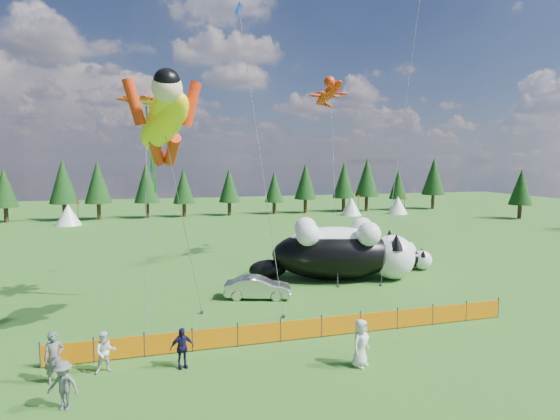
# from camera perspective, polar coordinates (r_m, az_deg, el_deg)

# --- Properties ---
(ground) EXTENTS (160.00, 160.00, 0.00)m
(ground) POSITION_cam_1_polar(r_m,az_deg,el_deg) (23.96, 0.52, -13.85)
(ground) COLOR #0E3A0A
(ground) RESTS_ON ground
(safety_fence) EXTENTS (22.06, 0.06, 1.10)m
(safety_fence) POSITION_cam_1_polar(r_m,az_deg,el_deg) (21.10, 2.80, -15.27)
(safety_fence) COLOR #262626
(safety_fence) RESTS_ON ground
(tree_line) EXTENTS (90.00, 4.00, 8.00)m
(tree_line) POSITION_cam_1_polar(r_m,az_deg,el_deg) (67.06, -9.93, 2.60)
(tree_line) COLOR black
(tree_line) RESTS_ON ground
(festival_tents) EXTENTS (50.00, 3.20, 2.80)m
(festival_tents) POSITION_cam_1_polar(r_m,az_deg,el_deg) (64.34, 0.33, 0.22)
(festival_tents) COLOR white
(festival_tents) RESTS_ON ground
(cat_large) EXTENTS (11.56, 6.24, 4.24)m
(cat_large) POSITION_cam_1_polar(r_m,az_deg,el_deg) (31.18, 8.03, -5.29)
(cat_large) COLOR black
(cat_large) RESTS_ON ground
(cat_small) EXTENTS (5.20, 3.54, 2.00)m
(cat_small) POSITION_cam_1_polar(r_m,az_deg,el_deg) (35.25, 15.33, -5.87)
(cat_small) COLOR black
(cat_small) RESTS_ON ground
(car) EXTENTS (4.24, 2.50, 1.32)m
(car) POSITION_cam_1_polar(r_m,az_deg,el_deg) (26.94, -2.91, -10.07)
(car) COLOR silver
(car) RESTS_ON ground
(spectator_a) EXTENTS (0.81, 0.63, 1.96)m
(spectator_a) POSITION_cam_1_polar(r_m,az_deg,el_deg) (19.18, -27.40, -16.75)
(spectator_a) COLOR #56575B
(spectator_a) RESTS_ON ground
(spectator_b) EXTENTS (0.88, 0.61, 1.66)m
(spectator_b) POSITION_cam_1_polar(r_m,az_deg,el_deg) (19.26, -21.86, -16.85)
(spectator_b) COLOR silver
(spectator_b) RESTS_ON ground
(spectator_c) EXTENTS (1.07, 0.74, 1.67)m
(spectator_c) POSITION_cam_1_polar(r_m,az_deg,el_deg) (18.78, -12.71, -17.16)
(spectator_c) COLOR #131233
(spectator_c) RESTS_ON ground
(spectator_d) EXTENTS (1.23, 0.94, 1.70)m
(spectator_d) POSITION_cam_1_polar(r_m,az_deg,el_deg) (17.26, -26.47, -19.82)
(spectator_d) COLOR #56575B
(spectator_d) RESTS_ON ground
(spectator_e) EXTENTS (1.14, 1.05, 1.96)m
(spectator_e) POSITION_cam_1_polar(r_m,az_deg,el_deg) (18.71, 10.49, -16.71)
(spectator_e) COLOR silver
(spectator_e) RESTS_ON ground
(superhero_kite) EXTENTS (6.15, 6.37, 12.53)m
(superhero_kite) POSITION_cam_1_polar(r_m,az_deg,el_deg) (20.49, -14.97, 11.02)
(superhero_kite) COLOR yellow
(superhero_kite) RESTS_ON ground
(gecko_kite) EXTENTS (4.01, 10.55, 15.74)m
(gecko_kite) POSITION_cam_1_polar(r_m,az_deg,el_deg) (36.51, 6.40, 14.91)
(gecko_kite) COLOR red
(gecko_kite) RESTS_ON ground
(flower_kite) EXTENTS (3.30, 6.43, 12.35)m
(flower_kite) POSITION_cam_1_polar(r_m,az_deg,el_deg) (25.24, -17.08, 13.19)
(flower_kite) COLOR red
(flower_kite) RESTS_ON ground
(diamond_kite_a) EXTENTS (1.63, 6.13, 18.42)m
(diamond_kite_a) POSITION_cam_1_polar(r_m,az_deg,el_deg) (28.38, -5.06, 22.67)
(diamond_kite_a) COLOR #0C39C2
(diamond_kite_a) RESTS_ON ground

